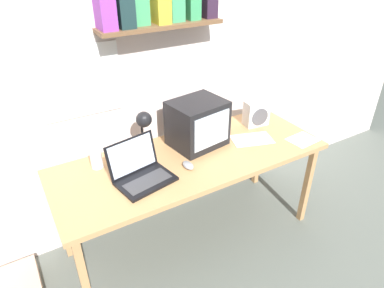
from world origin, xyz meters
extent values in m
plane|color=#585F58|center=(0.00, 0.00, 0.00)|extent=(12.00, 12.00, 0.00)
cube|color=silver|center=(0.00, 0.44, 1.30)|extent=(5.60, 0.06, 2.60)
cube|color=white|center=(-0.57, 0.40, 1.27)|extent=(0.52, 0.01, 0.46)
cube|color=brown|center=(-0.04, 0.32, 1.57)|extent=(0.82, 0.18, 0.02)
cube|color=purple|center=(-0.39, 0.33, 1.69)|extent=(0.09, 0.16, 0.21)
cube|color=#172C2E|center=(-0.27, 0.33, 1.68)|extent=(0.09, 0.16, 0.20)
cube|color=#3D945B|center=(-0.17, 0.35, 1.69)|extent=(0.10, 0.11, 0.21)
cube|color=gold|center=(-0.04, 0.33, 1.69)|extent=(0.09, 0.15, 0.21)
cube|color=#3B8F5E|center=(0.07, 0.34, 1.70)|extent=(0.09, 0.13, 0.23)
cube|color=#338A53|center=(0.19, 0.34, 1.69)|extent=(0.08, 0.13, 0.21)
cube|color=tan|center=(0.00, 0.00, 0.73)|extent=(1.90, 0.72, 0.03)
cube|color=tan|center=(-0.89, -0.30, 0.36)|extent=(0.04, 0.05, 0.72)
cube|color=tan|center=(0.89, -0.30, 0.36)|extent=(0.04, 0.05, 0.72)
cube|color=tan|center=(-0.89, 0.30, 0.36)|extent=(0.04, 0.05, 0.72)
cube|color=tan|center=(0.89, 0.30, 0.36)|extent=(0.04, 0.05, 0.72)
cube|color=black|center=(0.12, 0.13, 0.92)|extent=(0.41, 0.35, 0.33)
cube|color=silver|center=(0.14, -0.02, 0.93)|extent=(0.30, 0.05, 0.24)
cube|color=black|center=(-0.39, -0.11, 0.76)|extent=(0.38, 0.29, 0.02)
cube|color=#38383A|center=(-0.39, -0.13, 0.77)|extent=(0.31, 0.18, 0.00)
cube|color=black|center=(-0.42, 0.03, 0.88)|extent=(0.34, 0.12, 0.22)
cube|color=silver|center=(-0.42, 0.03, 0.88)|extent=(0.31, 0.11, 0.20)
cylinder|color=black|center=(-0.25, 0.25, 0.76)|extent=(0.11, 0.11, 0.01)
cylinder|color=black|center=(-0.25, 0.25, 0.89)|extent=(0.02, 0.02, 0.25)
sphere|color=black|center=(-0.26, 0.19, 1.02)|extent=(0.11, 0.11, 0.11)
cylinder|color=white|center=(-0.60, 0.21, 0.82)|extent=(0.08, 0.08, 0.13)
cylinder|color=orange|center=(-0.60, 0.21, 0.80)|extent=(0.07, 0.07, 0.10)
cube|color=silver|center=(0.68, 0.15, 0.85)|extent=(0.20, 0.13, 0.20)
cylinder|color=#4C4C51|center=(0.67, 0.10, 0.84)|extent=(0.14, 0.02, 0.14)
ellipsoid|color=gray|center=(-0.09, -0.10, 0.77)|extent=(0.06, 0.11, 0.03)
cube|color=white|center=(0.50, -0.03, 0.75)|extent=(0.34, 0.26, 0.00)
cube|color=white|center=(0.83, -0.22, 0.75)|extent=(0.22, 0.18, 0.00)
camera|label=1|loc=(-1.00, -1.70, 2.04)|focal=32.00mm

